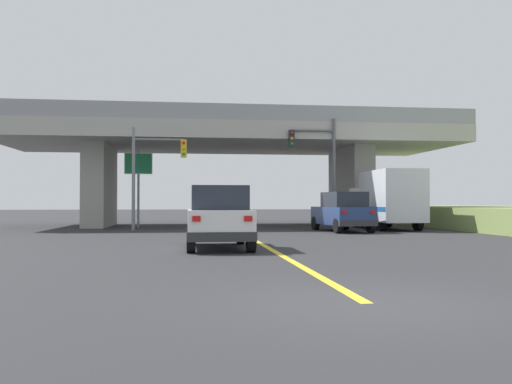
# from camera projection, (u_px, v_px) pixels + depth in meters

# --- Properties ---
(ground) EXTENTS (160.00, 160.00, 0.00)m
(ground) POSITION_uv_depth(u_px,v_px,m) (229.00, 226.00, 35.58)
(ground) COLOR #2B2B2D
(overpass_bridge) EXTENTS (28.12, 10.36, 6.96)m
(overpass_bridge) POSITION_uv_depth(u_px,v_px,m) (229.00, 149.00, 35.67)
(overpass_bridge) COLOR #A8A59E
(overpass_bridge) RESTS_ON ground
(lane_divider_stripe) EXTENTS (0.20, 24.84, 0.01)m
(lane_divider_stripe) POSITION_uv_depth(u_px,v_px,m) (259.00, 243.00, 20.52)
(lane_divider_stripe) COLOR yellow
(lane_divider_stripe) RESTS_ON ground
(suv_lead) EXTENTS (2.04, 4.49, 2.02)m
(suv_lead) POSITION_uv_depth(u_px,v_px,m) (218.00, 217.00, 18.04)
(suv_lead) COLOR silver
(suv_lead) RESTS_ON ground
(suv_crossing) EXTENTS (2.26, 4.85, 2.02)m
(suv_crossing) POSITION_uv_depth(u_px,v_px,m) (342.00, 212.00, 28.42)
(suv_crossing) COLOR navy
(suv_crossing) RESTS_ON ground
(box_truck) EXTENTS (2.33, 6.49, 3.22)m
(box_truck) POSITION_uv_depth(u_px,v_px,m) (387.00, 199.00, 30.80)
(box_truck) COLOR silver
(box_truck) RESTS_ON ground
(traffic_signal_nearside) EXTENTS (2.67, 0.36, 6.19)m
(traffic_signal_nearside) POSITION_uv_depth(u_px,v_px,m) (320.00, 159.00, 31.00)
(traffic_signal_nearside) COLOR #56595E
(traffic_signal_nearside) RESTS_ON ground
(traffic_signal_farside) EXTENTS (2.93, 0.36, 5.55)m
(traffic_signal_farside) POSITION_uv_depth(u_px,v_px,m) (152.00, 165.00, 29.98)
(traffic_signal_farside) COLOR slate
(traffic_signal_farside) RESTS_ON ground
(highway_sign) EXTENTS (1.64, 0.17, 4.59)m
(highway_sign) POSITION_uv_depth(u_px,v_px,m) (138.00, 171.00, 32.87)
(highway_sign) COLOR slate
(highway_sign) RESTS_ON ground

